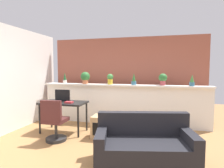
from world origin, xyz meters
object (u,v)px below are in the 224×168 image
object	(u,v)px
potted_plant_0	(65,78)
couch	(144,147)
potted_plant_5	(192,81)
office_chair	(55,124)
potted_plant_4	(163,79)
potted_plant_1	(85,77)
potted_plant_2	(110,79)
side_cube_shelf	(101,127)
book_on_desk	(69,102)
potted_plant_3	(134,80)
tv_monitor	(62,95)
desk	(63,105)

from	to	relation	value
potted_plant_0	couch	world-z (taller)	potted_plant_0
potted_plant_5	office_chair	size ratio (longest dim) A/B	0.32
potted_plant_4	potted_plant_1	bearing A→B (deg)	-178.98
potted_plant_1	potted_plant_2	xyz separation A→B (m)	(0.75, -0.03, -0.03)
potted_plant_2	potted_plant_4	xyz separation A→B (m)	(1.41, 0.06, 0.02)
side_cube_shelf	potted_plant_5	bearing A→B (deg)	28.04
potted_plant_5	book_on_desk	distance (m)	3.07
potted_plant_4	book_on_desk	world-z (taller)	potted_plant_4
potted_plant_1	potted_plant_3	distance (m)	1.41
potted_plant_1	tv_monitor	distance (m)	1.01
tv_monitor	potted_plant_4	bearing A→B (deg)	20.92
potted_plant_0	potted_plant_4	size ratio (longest dim) A/B	1.06
potted_plant_1	desk	bearing A→B (deg)	-100.50
tv_monitor	side_cube_shelf	world-z (taller)	tv_monitor
tv_monitor	office_chair	distance (m)	0.88
potted_plant_2	side_cube_shelf	distance (m)	1.49
potted_plant_1	book_on_desk	world-z (taller)	potted_plant_1
potted_plant_5	office_chair	bearing A→B (deg)	-152.06
potted_plant_0	potted_plant_1	bearing A→B (deg)	-1.61
potted_plant_0	book_on_desk	size ratio (longest dim) A/B	1.84
potted_plant_4	office_chair	bearing A→B (deg)	-144.05
potted_plant_2	potted_plant_5	distance (m)	2.12
potted_plant_1	side_cube_shelf	distance (m)	1.75
potted_plant_1	office_chair	bearing A→B (deg)	-92.06
potted_plant_3	tv_monitor	distance (m)	1.91
potted_plant_3	potted_plant_0	bearing A→B (deg)	179.46
potted_plant_1	office_chair	distance (m)	1.82
potted_plant_0	office_chair	distance (m)	1.92
potted_plant_0	potted_plant_3	distance (m)	2.07
tv_monitor	side_cube_shelf	size ratio (longest dim) A/B	0.78
potted_plant_1	potted_plant_3	world-z (taller)	potted_plant_1
potted_plant_1	potted_plant_4	size ratio (longest dim) A/B	1.11
potted_plant_5	office_chair	xyz separation A→B (m)	(-2.92, -1.55, -0.87)
potted_plant_0	potted_plant_3	size ratio (longest dim) A/B	1.02
potted_plant_2	tv_monitor	xyz separation A→B (m)	(-1.00, -0.86, -0.39)
desk	side_cube_shelf	bearing A→B (deg)	-7.80
desk	tv_monitor	size ratio (longest dim) A/B	2.81
potted_plant_1	couch	xyz separation A→B (m)	(1.87, -2.04, -1.03)
book_on_desk	potted_plant_4	bearing A→B (deg)	27.62
office_chair	potted_plant_1	bearing A→B (deg)	87.94
couch	potted_plant_2	bearing A→B (deg)	119.10
potted_plant_0	tv_monitor	bearing A→B (deg)	-65.20
potted_plant_1	couch	distance (m)	2.96
book_on_desk	couch	world-z (taller)	couch
potted_plant_0	potted_plant_4	bearing A→B (deg)	0.41
potted_plant_3	desk	bearing A→B (deg)	-148.78
tv_monitor	couch	xyz separation A→B (m)	(2.12, -1.16, -0.61)
tv_monitor	couch	size ratio (longest dim) A/B	0.23
potted_plant_5	desk	xyz separation A→B (m)	(-3.05, -0.94, -0.59)
desk	couch	world-z (taller)	couch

